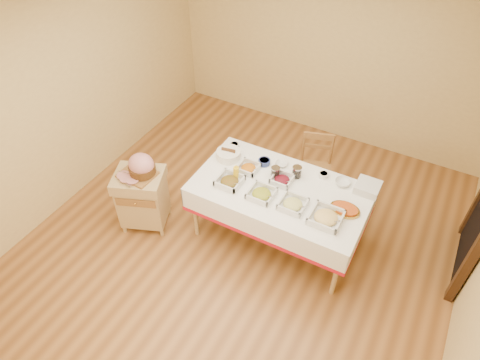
# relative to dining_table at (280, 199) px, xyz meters

# --- Properties ---
(room_shell) EXTENTS (5.00, 5.00, 5.00)m
(room_shell) POSITION_rel_dining_table_xyz_m (-0.30, -0.30, 0.70)
(room_shell) COLOR #965F2E
(room_shell) RESTS_ON ground
(dining_table) EXTENTS (1.82, 1.02, 0.76)m
(dining_table) POSITION_rel_dining_table_xyz_m (0.00, 0.00, 0.00)
(dining_table) COLOR tan
(dining_table) RESTS_ON ground
(butcher_cart) EXTENTS (0.66, 0.61, 0.75)m
(butcher_cart) POSITION_rel_dining_table_xyz_m (-1.44, -0.55, -0.17)
(butcher_cart) COLOR tan
(butcher_cart) RESTS_ON ground
(dining_chair) EXTENTS (0.49, 0.48, 0.87)m
(dining_chair) POSITION_rel_dining_table_xyz_m (0.10, 0.82, -0.15)
(dining_chair) COLOR olive
(dining_chair) RESTS_ON ground
(ham_on_board) EXTENTS (0.40, 0.38, 0.27)m
(ham_on_board) POSITION_rel_dining_table_xyz_m (-1.40, -0.52, 0.27)
(ham_on_board) COLOR olive
(ham_on_board) RESTS_ON butcher_cart
(serving_dish_a) EXTENTS (0.26, 0.25, 0.11)m
(serving_dish_a) POSITION_rel_dining_table_xyz_m (-0.50, -0.20, 0.20)
(serving_dish_a) COLOR silver
(serving_dish_a) RESTS_ON dining_table
(serving_dish_b) EXTENTS (0.26, 0.26, 0.10)m
(serving_dish_b) POSITION_rel_dining_table_xyz_m (-0.12, -0.20, 0.20)
(serving_dish_b) COLOR silver
(serving_dish_b) RESTS_ON dining_table
(serving_dish_c) EXTENTS (0.26, 0.26, 0.10)m
(serving_dish_c) POSITION_rel_dining_table_xyz_m (0.21, -0.18, 0.19)
(serving_dish_c) COLOR silver
(serving_dish_c) RESTS_ON dining_table
(serving_dish_d) EXTENTS (0.30, 0.30, 0.11)m
(serving_dish_d) POSITION_rel_dining_table_xyz_m (0.57, -0.20, 0.20)
(serving_dish_d) COLOR silver
(serving_dish_d) RESTS_ON dining_table
(serving_dish_e) EXTENTS (0.22, 0.21, 0.10)m
(serving_dish_e) POSITION_rel_dining_table_xyz_m (-0.43, 0.09, 0.19)
(serving_dish_e) COLOR silver
(serving_dish_e) RESTS_ON dining_table
(serving_dish_f) EXTENTS (0.23, 0.21, 0.10)m
(serving_dish_f) POSITION_rel_dining_table_xyz_m (-0.03, 0.09, 0.19)
(serving_dish_f) COLOR silver
(serving_dish_f) RESTS_ON dining_table
(small_bowl_left) EXTENTS (0.11, 0.11, 0.05)m
(small_bowl_left) POSITION_rel_dining_table_xyz_m (-0.76, 0.37, 0.19)
(small_bowl_left) COLOR silver
(small_bowl_left) RESTS_ON dining_table
(small_bowl_mid) EXTENTS (0.13, 0.13, 0.06)m
(small_bowl_mid) POSITION_rel_dining_table_xyz_m (-0.32, 0.27, 0.19)
(small_bowl_mid) COLOR navy
(small_bowl_mid) RESTS_ON dining_table
(small_bowl_right) EXTENTS (0.10, 0.10, 0.05)m
(small_bowl_right) POSITION_rel_dining_table_xyz_m (0.33, 0.38, 0.19)
(small_bowl_right) COLOR silver
(small_bowl_right) RESTS_ON dining_table
(bowl_white_imported) EXTENTS (0.14, 0.14, 0.03)m
(bowl_white_imported) POSITION_rel_dining_table_xyz_m (-0.15, 0.34, 0.18)
(bowl_white_imported) COLOR silver
(bowl_white_imported) RESTS_ON dining_table
(bowl_small_imported) EXTENTS (0.19, 0.19, 0.05)m
(bowl_small_imported) POSITION_rel_dining_table_xyz_m (0.55, 0.37, 0.19)
(bowl_small_imported) COLOR silver
(bowl_small_imported) RESTS_ON dining_table
(preserve_jar_left) EXTENTS (0.10, 0.10, 0.13)m
(preserve_jar_left) POSITION_rel_dining_table_xyz_m (-0.13, 0.14, 0.22)
(preserve_jar_left) COLOR silver
(preserve_jar_left) RESTS_ON dining_table
(preserve_jar_right) EXTENTS (0.10, 0.10, 0.13)m
(preserve_jar_right) POSITION_rel_dining_table_xyz_m (0.07, 0.25, 0.22)
(preserve_jar_right) COLOR silver
(preserve_jar_right) RESTS_ON dining_table
(mustard_bottle) EXTENTS (0.06, 0.06, 0.19)m
(mustard_bottle) POSITION_rel_dining_table_xyz_m (-0.48, -0.09, 0.25)
(mustard_bottle) COLOR yellow
(mustard_bottle) RESTS_ON dining_table
(bread_basket) EXTENTS (0.27, 0.27, 0.12)m
(bread_basket) POSITION_rel_dining_table_xyz_m (-0.72, 0.17, 0.21)
(bread_basket) COLOR white
(bread_basket) RESTS_ON dining_table
(plate_stack) EXTENTS (0.24, 0.24, 0.09)m
(plate_stack) POSITION_rel_dining_table_xyz_m (0.80, 0.40, 0.21)
(plate_stack) COLOR silver
(plate_stack) RESTS_ON dining_table
(brass_platter) EXTENTS (0.30, 0.22, 0.04)m
(brass_platter) POSITION_rel_dining_table_xyz_m (0.69, 0.01, 0.18)
(brass_platter) COLOR gold
(brass_platter) RESTS_ON dining_table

